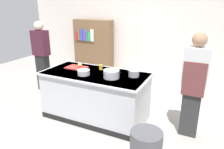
% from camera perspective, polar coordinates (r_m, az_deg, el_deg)
% --- Properties ---
extents(ground_plane, '(10.00, 10.00, 0.00)m').
position_cam_1_polar(ground_plane, '(4.26, -4.28, -11.20)').
color(ground_plane, '#9E9991').
extents(back_wall, '(6.40, 0.12, 3.00)m').
position_cam_1_polar(back_wall, '(5.64, 6.28, 12.31)').
color(back_wall, silver).
rests_on(back_wall, ground_plane).
extents(counter_island, '(1.98, 0.98, 0.90)m').
position_cam_1_polar(counter_island, '(4.05, -4.44, -5.49)').
color(counter_island, '#B7BABF').
rests_on(counter_island, ground_plane).
extents(cutting_board, '(0.40, 0.28, 0.02)m').
position_cam_1_polar(cutting_board, '(4.24, -9.51, 1.85)').
color(cutting_board, red).
rests_on(cutting_board, counter_island).
extents(onion, '(0.09, 0.09, 0.09)m').
position_cam_1_polar(onion, '(4.21, -8.65, 2.57)').
color(onion, tan).
rests_on(onion, cutting_board).
extents(stock_pot, '(0.34, 0.28, 0.14)m').
position_cam_1_polar(stock_pot, '(3.62, -0.15, 0.15)').
color(stock_pot, '#B7BABF').
rests_on(stock_pot, counter_island).
extents(sauce_pan, '(0.25, 0.19, 0.11)m').
position_cam_1_polar(sauce_pan, '(3.71, 5.90, 0.31)').
color(sauce_pan, '#99999E').
rests_on(sauce_pan, counter_island).
extents(mixing_bowl, '(0.22, 0.22, 0.09)m').
position_cam_1_polar(mixing_bowl, '(3.81, -7.65, 0.57)').
color(mixing_bowl, '#B7BABF').
rests_on(mixing_bowl, counter_island).
extents(juice_cup, '(0.07, 0.07, 0.10)m').
position_cam_1_polar(juice_cup, '(4.08, -3.03, 2.00)').
color(juice_cup, yellow).
rests_on(juice_cup, counter_island).
extents(person_chef, '(0.38, 0.25, 1.72)m').
position_cam_1_polar(person_chef, '(3.58, 21.16, -2.32)').
color(person_chef, '#2D2D2D').
rests_on(person_chef, ground_plane).
extents(person_guest, '(0.38, 0.24, 1.72)m').
position_cam_1_polar(person_guest, '(5.52, -18.41, 5.11)').
color(person_guest, black).
rests_on(person_guest, ground_plane).
extents(bookshelf, '(1.10, 0.31, 1.70)m').
position_cam_1_polar(bookshelf, '(5.94, -4.98, 6.34)').
color(bookshelf, brown).
rests_on(bookshelf, ground_plane).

